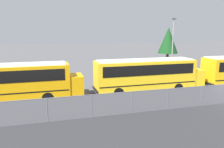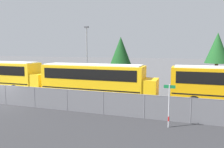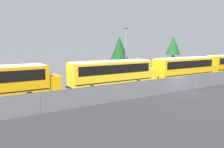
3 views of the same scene
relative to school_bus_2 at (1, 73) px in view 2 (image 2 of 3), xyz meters
name	(u,v)px [view 2 (image 2 of 3)]	position (x,y,z in m)	size (l,w,h in m)	color
ground_plane	(6,104)	(5.60, -5.06, -2.00)	(200.00, 200.00, 0.00)	#4C4C4F
fence	(6,95)	(5.60, -5.06, -1.12)	(85.95, 0.07, 1.72)	#9EA0A5
school_bus_2	(1,73)	(0.00, 0.00, 0.00)	(11.50, 2.45, 3.38)	yellow
school_bus_3	(95,78)	(12.14, -0.41, 0.00)	(11.50, 2.45, 3.38)	yellow
street_sign	(169,105)	(19.62, -6.31, -0.55)	(0.70, 0.09, 2.73)	#B7B7BC
light_pole	(87,53)	(7.42, 7.86, 2.35)	(0.60, 0.24, 7.93)	gray
tree_0	(121,51)	(10.42, 14.37, 2.56)	(3.43, 3.43, 6.82)	#51381E
tree_1	(217,48)	(24.62, 13.60, 2.95)	(3.26, 3.26, 7.11)	#51381E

